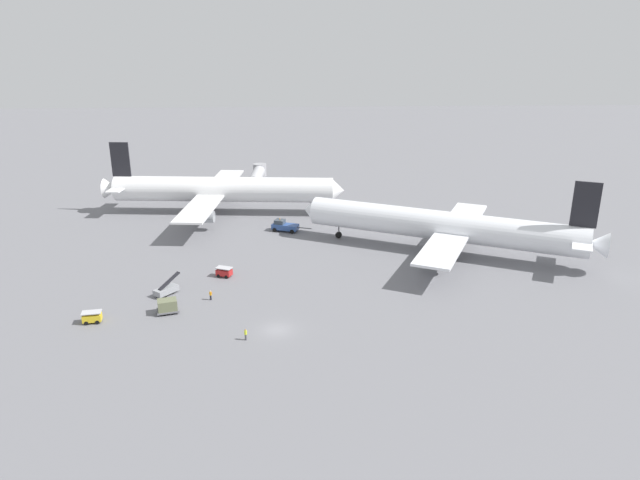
% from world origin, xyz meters
% --- Properties ---
extents(ground_plane, '(600.00, 600.00, 0.00)m').
position_xyz_m(ground_plane, '(0.00, 0.00, 0.00)').
color(ground_plane, slate).
extents(airliner_at_gate_left, '(57.40, 49.62, 16.78)m').
position_xyz_m(airliner_at_gate_left, '(-13.94, 60.04, 5.70)').
color(airliner_at_gate_left, white).
rests_on(airliner_at_gate_left, ground).
extents(airliner_being_pushed, '(54.23, 39.50, 16.23)m').
position_xyz_m(airliner_being_pushed, '(31.46, 30.32, 5.29)').
color(airliner_being_pushed, white).
rests_on(airliner_being_pushed, ground).
extents(pushback_tug, '(8.67, 4.40, 2.79)m').
position_xyz_m(pushback_tug, '(0.83, 45.08, 1.17)').
color(pushback_tug, '#2D4C8C').
rests_on(pushback_tug, ground).
extents(gse_baggage_cart_near_cluster, '(3.12, 2.50, 1.71)m').
position_xyz_m(gse_baggage_cart_near_cluster, '(-9.53, 20.07, 0.86)').
color(gse_baggage_cart_near_cluster, red).
rests_on(gse_baggage_cart_near_cluster, ground).
extents(gse_belt_loader_portside, '(4.05, 4.62, 3.02)m').
position_xyz_m(gse_belt_loader_portside, '(-18.09, 13.09, 0.83)').
color(gse_belt_loader_portside, gray).
rests_on(gse_belt_loader_portside, ground).
extents(gse_container_dolly_flat, '(3.66, 2.96, 2.15)m').
position_xyz_m(gse_container_dolly_flat, '(-16.55, 6.24, 1.17)').
color(gse_container_dolly_flat, slate).
rests_on(gse_container_dolly_flat, ground).
extents(gse_baggage_cart_trailing, '(2.93, 1.95, 1.71)m').
position_xyz_m(gse_baggage_cart_trailing, '(-26.90, 3.65, 0.86)').
color(gse_baggage_cart_trailing, gold).
rests_on(gse_baggage_cart_trailing, ground).
extents(ground_crew_marshaller_foreground, '(0.36, 0.36, 1.67)m').
position_xyz_m(ground_crew_marshaller_foreground, '(-4.23, -2.75, 0.87)').
color(ground_crew_marshaller_foreground, '#4C4C51').
rests_on(ground_crew_marshaller_foreground, ground).
extents(ground_crew_ramp_agent_by_cones, '(0.46, 0.37, 1.60)m').
position_xyz_m(ground_crew_ramp_agent_by_cones, '(-10.68, 10.57, 0.83)').
color(ground_crew_ramp_agent_by_cones, black).
rests_on(ground_crew_ramp_agent_by_cones, ground).
extents(jet_bridge, '(4.35, 17.85, 5.57)m').
position_xyz_m(jet_bridge, '(-6.83, 84.88, 3.80)').
color(jet_bridge, '#B7B7BC').
rests_on(jet_bridge, ground).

